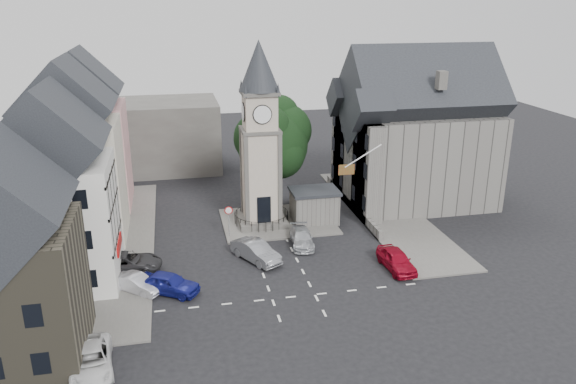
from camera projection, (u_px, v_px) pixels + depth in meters
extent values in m
plane|color=black|center=(278.00, 262.00, 43.62)|extent=(120.00, 120.00, 0.00)
cube|color=#595651|center=(117.00, 244.00, 46.70)|extent=(6.00, 30.00, 0.14)
cube|color=#595651|center=(386.00, 213.00, 53.33)|extent=(6.00, 26.00, 0.14)
cube|color=#595651|center=(278.00, 221.00, 51.28)|extent=(10.00, 8.00, 0.16)
cube|color=silver|center=(294.00, 297.00, 38.54)|extent=(20.00, 8.00, 0.01)
cube|color=#4C4944|center=(261.00, 220.00, 50.90)|extent=(4.20, 4.20, 0.70)
torus|color=black|center=(261.00, 212.00, 50.66)|extent=(4.86, 4.86, 0.06)
cube|color=#AFA28D|center=(261.00, 174.00, 49.46)|extent=(3.00, 3.00, 8.00)
cube|color=black|center=(264.00, 210.00, 49.05)|extent=(1.20, 0.25, 2.40)
cube|color=#4C4944|center=(260.00, 130.00, 48.15)|extent=(3.30, 3.30, 0.25)
cube|color=#AFA28D|center=(260.00, 111.00, 47.62)|extent=(2.70, 2.70, 3.20)
cylinder|color=white|center=(262.00, 115.00, 46.33)|extent=(1.50, 0.12, 1.50)
cube|color=#4C4944|center=(259.00, 92.00, 47.10)|extent=(3.10, 3.10, 0.30)
cone|color=black|center=(259.00, 65.00, 46.36)|extent=(3.40, 3.40, 4.20)
cube|color=#635F5B|center=(314.00, 207.00, 51.03)|extent=(4.00, 3.00, 2.80)
cube|color=black|center=(314.00, 191.00, 50.52)|extent=(4.30, 3.30, 0.25)
cylinder|color=black|center=(273.00, 182.00, 55.30)|extent=(0.70, 0.70, 4.40)
cylinder|color=black|center=(229.00, 224.00, 47.66)|extent=(0.10, 0.10, 2.50)
cone|color=#A50C0C|center=(229.00, 211.00, 47.16)|extent=(0.70, 0.06, 0.70)
cone|color=white|center=(229.00, 211.00, 47.14)|extent=(0.54, 0.04, 0.54)
cube|color=tan|center=(88.00, 157.00, 53.73)|extent=(7.50, 7.00, 10.00)
cube|color=beige|center=(76.00, 182.00, 46.34)|extent=(7.50, 7.00, 10.00)
cube|color=silver|center=(60.00, 224.00, 39.11)|extent=(7.50, 7.00, 9.00)
cube|color=#454033|center=(5.00, 296.00, 30.67)|extent=(8.00, 7.00, 8.00)
cube|color=#4C4944|center=(132.00, 136.00, 65.83)|extent=(20.00, 10.00, 8.00)
cube|color=#635F5B|center=(416.00, 157.00, 55.43)|extent=(14.00, 10.00, 9.00)
cube|color=#635F5B|center=(368.00, 171.00, 50.98)|extent=(1.60, 4.40, 9.00)
cube|color=#635F5B|center=(345.00, 152.00, 57.45)|extent=(1.60, 4.40, 9.00)
cube|color=#635F5B|center=(351.00, 204.00, 54.51)|extent=(0.40, 16.00, 0.90)
cylinder|color=white|center=(363.00, 156.00, 46.58)|extent=(3.17, 0.10, 1.89)
plane|color=#B21414|center=(347.00, 170.00, 46.66)|extent=(1.40, 0.00, 1.40)
imported|color=navy|center=(169.00, 283.00, 38.82)|extent=(4.65, 3.73, 1.49)
imported|color=#B2B3BB|center=(137.00, 284.00, 39.03)|extent=(3.77, 3.42, 1.25)
imported|color=#2E2E30|center=(125.00, 263.00, 41.83)|extent=(5.68, 3.18, 1.50)
imported|color=gray|center=(256.00, 251.00, 43.63)|extent=(3.74, 4.88, 1.54)
imported|color=#B3B7BC|center=(302.00, 238.00, 46.40)|extent=(2.20, 4.47, 1.25)
imported|color=maroon|center=(396.00, 260.00, 42.26)|extent=(2.01, 4.53, 1.51)
imported|color=silver|center=(92.00, 361.00, 30.70)|extent=(2.70, 5.00, 1.33)
imported|color=beige|center=(370.00, 212.00, 51.26)|extent=(0.79, 0.77, 1.83)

